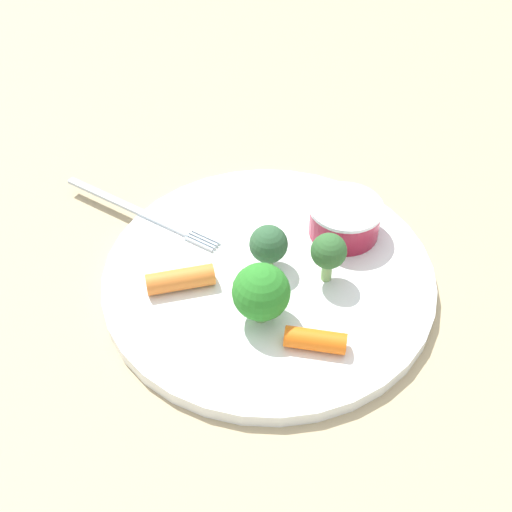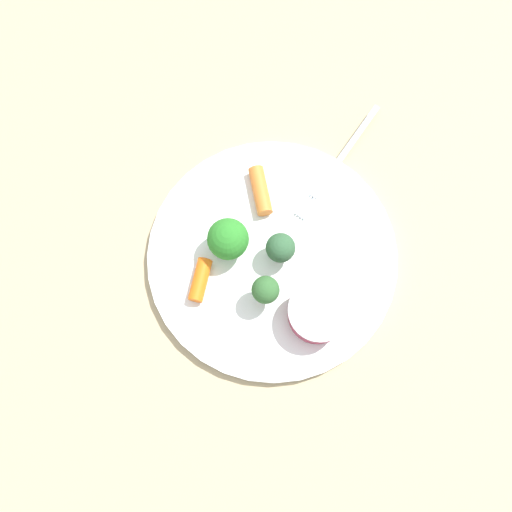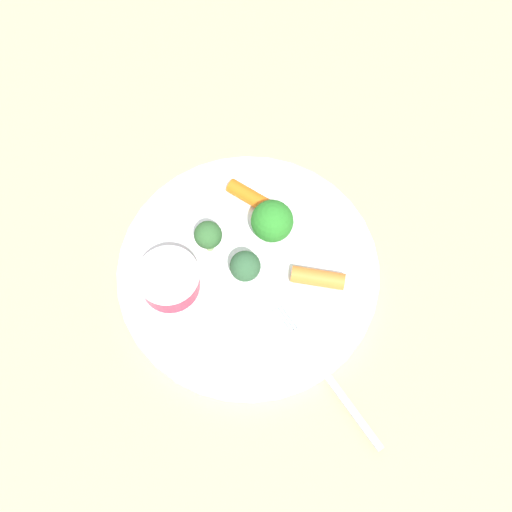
{
  "view_description": "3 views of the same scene",
  "coord_description": "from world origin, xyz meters",
  "views": [
    {
      "loc": [
        -0.38,
        0.03,
        0.41
      ],
      "look_at": [
        0.01,
        0.01,
        0.03
      ],
      "focal_mm": 48.2,
      "sensor_mm": 36.0,
      "label": 1
    },
    {
      "loc": [
        -0.02,
        -0.16,
        0.57
      ],
      "look_at": [
        -0.02,
        -0.01,
        0.03
      ],
      "focal_mm": 38.47,
      "sensor_mm": 36.0,
      "label": 2
    },
    {
      "loc": [
        0.23,
        0.09,
        0.62
      ],
      "look_at": [
        -0.01,
        0.0,
        0.02
      ],
      "focal_mm": 45.65,
      "sensor_mm": 36.0,
      "label": 3
    }
  ],
  "objects": [
    {
      "name": "carrot_stick_0",
      "position": [
        -0.01,
        0.07,
        0.02
      ],
      "size": [
        0.03,
        0.06,
        0.02
      ],
      "primitive_type": "cylinder",
      "rotation": [
        1.57,
        0.0,
        3.33
      ],
      "color": "orange",
      "rests_on": "plate"
    },
    {
      "name": "ground_plane",
      "position": [
        0.0,
        0.0,
        0.0
      ],
      "size": [
        2.4,
        2.4,
        0.0
      ],
      "primitive_type": "plane",
      "color": "tan"
    },
    {
      "name": "plate",
      "position": [
        0.0,
        0.0,
        0.01
      ],
      "size": [
        0.27,
        0.27,
        0.01
      ],
      "primitive_type": "cylinder",
      "color": "white",
      "rests_on": "ground_plane"
    },
    {
      "name": "broccoli_floret_2",
      "position": [
        -0.05,
        0.01,
        0.04
      ],
      "size": [
        0.04,
        0.04,
        0.05
      ],
      "color": "#80AE6C",
      "rests_on": "plate"
    },
    {
      "name": "broccoli_floret_0",
      "position": [
        -0.01,
        -0.05,
        0.04
      ],
      "size": [
        0.03,
        0.03,
        0.04
      ],
      "color": "#89B66A",
      "rests_on": "plate"
    },
    {
      "name": "broccoli_floret_1",
      "position": [
        0.01,
        0.0,
        0.04
      ],
      "size": [
        0.03,
        0.03,
        0.04
      ],
      "color": "#7EAD67",
      "rests_on": "plate"
    },
    {
      "name": "fork",
      "position": [
        0.07,
        0.11,
        0.01
      ],
      "size": [
        0.1,
        0.14,
        0.0
      ],
      "color": "#ACBBC6",
      "rests_on": "plate"
    },
    {
      "name": "sauce_cup",
      "position": [
        0.04,
        -0.07,
        0.03
      ],
      "size": [
        0.06,
        0.06,
        0.03
      ],
      "color": "maroon",
      "rests_on": "plate"
    },
    {
      "name": "carrot_stick_1",
      "position": [
        -0.08,
        -0.03,
        0.02
      ],
      "size": [
        0.03,
        0.05,
        0.02
      ],
      "primitive_type": "cylinder",
      "rotation": [
        1.57,
        0.0,
        2.92
      ],
      "color": "orange",
      "rests_on": "plate"
    }
  ]
}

